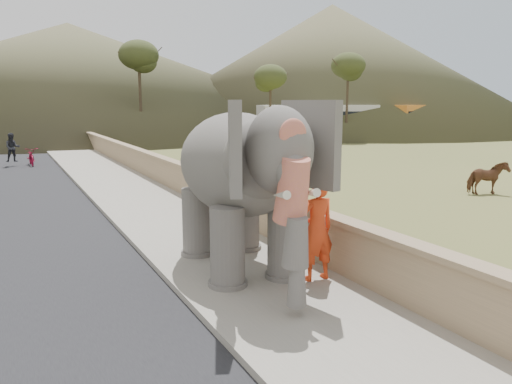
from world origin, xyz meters
The scene contains 12 objects.
ground centered at (0.00, 0.00, 0.00)m, with size 160.00×160.00×0.00m, color olive.
walkway centered at (0.00, 10.00, 0.07)m, with size 3.00×120.00×0.15m, color #9E9687.
parapet centered at (1.65, 10.00, 0.55)m, with size 0.30×120.00×1.10m, color tan.
cow centered at (11.85, 7.55, 0.62)m, with size 0.66×1.46×1.23m, color brown.
distant_car centered at (16.67, 34.78, 0.72)m, with size 1.70×4.23×1.44m, color #B7B6BD.
bus_white centered at (21.59, 33.25, 1.55)m, with size 2.50×11.00×3.10m, color silver.
bus_orange centered at (33.71, 31.61, 1.55)m, with size 2.50×11.00×3.10m, color orange.
hill_right centered at (36.00, 52.00, 8.00)m, with size 56.00×56.00×16.00m, color brown.
hill_far centered at (5.00, 70.00, 7.00)m, with size 80.00×80.00×14.00m, color brown.
elephant_and_man centered at (0.02, 3.91, 1.75)m, with size 2.58×4.60×3.22m.
motorcyclist centered at (-3.07, 24.42, 0.68)m, with size 1.61×1.88×1.78m.
trees centered at (1.83, 32.49, 3.86)m, with size 42.60×40.49×8.81m.
Camera 1 is at (-4.02, -4.84, 3.40)m, focal length 35.00 mm.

